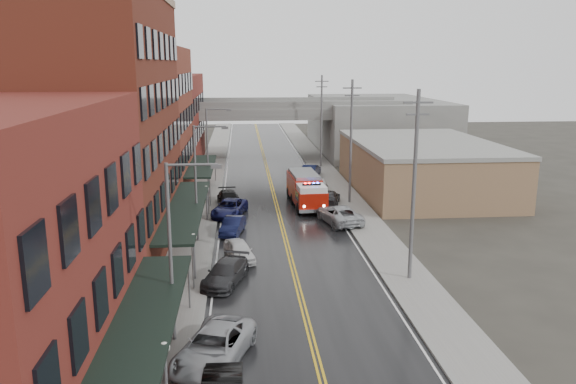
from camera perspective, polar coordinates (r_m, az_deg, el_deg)
road at (r=49.80m, az=-0.81°, el=-2.74°), size 11.00×160.00×0.02m
sidewalk_left at (r=49.82m, az=-9.23°, el=-2.82°), size 3.00×160.00×0.15m
sidewalk_right at (r=50.79m, az=7.44°, el=-2.46°), size 3.00×160.00×0.15m
curb_left at (r=49.72m, az=-7.33°, el=-2.79°), size 0.30×160.00×0.15m
curb_right at (r=50.47m, az=5.61°, el=-2.51°), size 0.30×160.00×0.15m
brick_building_b at (r=42.26m, az=-18.55°, el=6.21°), size 9.00×20.00×18.00m
brick_building_c at (r=59.47m, az=-14.56°, el=6.78°), size 9.00×15.00×15.00m
brick_building_far at (r=76.84m, az=-12.36°, el=7.08°), size 9.00×20.00×12.00m
tan_building at (r=61.95m, az=13.45°, el=2.39°), size 14.00×22.00×5.00m
right_far_block at (r=90.87m, az=8.84°, el=6.82°), size 18.00×30.00×8.00m
awning_0 at (r=24.57m, az=-14.45°, el=-12.76°), size 2.60×16.00×3.09m
awning_1 at (r=42.35m, az=-10.31°, el=-1.60°), size 2.60×18.00×3.09m
awning_2 at (r=59.40m, az=-8.77°, el=2.63°), size 2.60×13.00×3.09m
globe_lamp_0 at (r=22.96m, az=-12.39°, el=-16.48°), size 0.44×0.44×3.12m
globe_lamp_1 at (r=35.75m, az=-9.55°, el=-5.43°), size 0.44×0.44×3.12m
globe_lamp_2 at (r=49.20m, az=-8.28°, el=-0.30°), size 0.44×0.44×3.12m
street_lamp_0 at (r=27.31m, az=-11.40°, el=-4.99°), size 2.64×0.22×9.00m
street_lamp_1 at (r=42.76m, az=-9.05°, el=1.61°), size 2.64×0.22×9.00m
street_lamp_2 at (r=58.50m, az=-7.96°, el=4.68°), size 2.64×0.22×9.00m
utility_pole_0 at (r=35.21m, az=12.69°, el=0.88°), size 1.80×0.24×12.00m
utility_pole_1 at (r=54.34m, az=6.42°, el=5.29°), size 1.80×0.24×12.00m
utility_pole_2 at (r=73.93m, az=3.41°, el=7.37°), size 1.80×0.24×12.00m
overpass at (r=80.24m, az=-2.45°, el=7.59°), size 40.00×10.00×7.50m
fire_truck at (r=54.03m, az=1.85°, el=0.31°), size 3.76×8.50×3.05m
parked_car_left_2 at (r=26.85m, az=-7.53°, el=-15.36°), size 4.32×6.26×1.59m
parked_car_left_3 at (r=35.57m, az=-6.35°, el=-8.17°), size 3.38×5.22×1.41m
parked_car_left_4 at (r=39.55m, az=-4.98°, el=-5.96°), size 2.58×4.33×1.38m
parked_car_left_5 at (r=45.56m, az=-5.63°, el=-3.43°), size 2.24×4.31×1.35m
parked_car_left_6 at (r=50.77m, az=-5.96°, el=-1.64°), size 3.61×5.76×1.49m
parked_car_left_7 at (r=54.16m, az=-6.09°, el=-0.73°), size 2.40×5.19×1.47m
parked_car_right_0 at (r=48.46m, az=5.25°, el=-2.27°), size 3.74×6.14×1.59m
parked_car_right_1 at (r=54.18m, az=4.06°, el=-0.64°), size 3.33×5.69×1.55m
parked_car_right_2 at (r=61.59m, az=3.05°, el=1.00°), size 1.92×4.40×1.47m
parked_car_right_3 at (r=67.71m, az=2.33°, el=2.15°), size 3.13×5.14×1.60m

